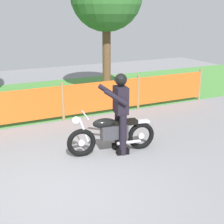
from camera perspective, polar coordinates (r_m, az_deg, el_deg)
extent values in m
cube|color=gray|center=(5.73, -9.48, -13.05)|extent=(24.00, 24.00, 0.02)
cube|color=#4C8C3D|center=(11.19, -18.55, 1.71)|extent=(24.00, 5.24, 0.01)
cylinder|color=#997547|center=(8.82, -8.71, 1.82)|extent=(0.08, 0.08, 1.05)
cylinder|color=#997547|center=(9.76, 4.70, 3.51)|extent=(0.08, 0.08, 1.05)
cylinder|color=#997547|center=(11.15, 15.30, 4.70)|extent=(0.08, 0.08, 1.05)
cube|color=orange|center=(8.55, -16.31, 0.95)|extent=(2.30, 0.02, 0.85)
cube|color=orange|center=(9.22, -1.67, 2.85)|extent=(2.30, 0.02, 0.85)
cube|color=orange|center=(10.41, 10.35, 4.27)|extent=(2.30, 0.02, 0.85)
cylinder|color=brown|center=(11.11, -0.96, 9.24)|extent=(0.28, 0.28, 2.56)
torus|color=black|center=(6.63, -5.46, -5.45)|extent=(0.61, 0.20, 0.60)
cylinder|color=silver|center=(6.63, -5.46, -5.45)|extent=(0.14, 0.08, 0.13)
torus|color=black|center=(6.99, 5.17, -4.22)|extent=(0.61, 0.20, 0.60)
cylinder|color=silver|center=(6.99, 5.17, -4.22)|extent=(0.14, 0.08, 0.13)
cube|color=#38383D|center=(6.73, 0.38, -3.46)|extent=(0.59, 0.31, 0.30)
ellipsoid|color=black|center=(6.60, -1.40, -1.99)|extent=(0.52, 0.30, 0.21)
cube|color=black|center=(6.74, 2.29, -1.84)|extent=(0.55, 0.29, 0.09)
cube|color=silver|center=(6.87, 5.24, -1.67)|extent=(0.36, 0.20, 0.04)
cylinder|color=silver|center=(6.54, -5.04, -3.20)|extent=(0.22, 0.09, 0.53)
sphere|color=white|center=(6.44, -6.40, -1.54)|extent=(0.19, 0.19, 0.17)
cylinder|color=silver|center=(6.44, -4.79, -0.52)|extent=(0.12, 0.56, 0.03)
cylinder|color=silver|center=(6.79, 2.99, -5.39)|extent=(0.52, 0.15, 0.07)
cylinder|color=black|center=(6.65, 1.96, -4.12)|extent=(0.17, 0.17, 0.86)
cube|color=black|center=(6.79, 1.92, -7.03)|extent=(0.27, 0.15, 0.12)
cylinder|color=black|center=(6.93, 1.10, -3.19)|extent=(0.17, 0.17, 0.86)
cube|color=black|center=(7.07, 1.08, -6.00)|extent=(0.27, 0.15, 0.12)
cube|color=black|center=(6.56, 1.57, 2.14)|extent=(0.29, 0.39, 0.56)
cylinder|color=black|center=(6.27, 0.66, 2.59)|extent=(0.49, 0.18, 0.38)
cylinder|color=black|center=(6.68, -0.49, 3.52)|extent=(0.49, 0.18, 0.38)
sphere|color=black|center=(6.46, 1.60, 5.78)|extent=(0.29, 0.29, 0.25)
cube|color=black|center=(6.43, 0.75, 5.73)|extent=(0.06, 0.18, 0.08)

